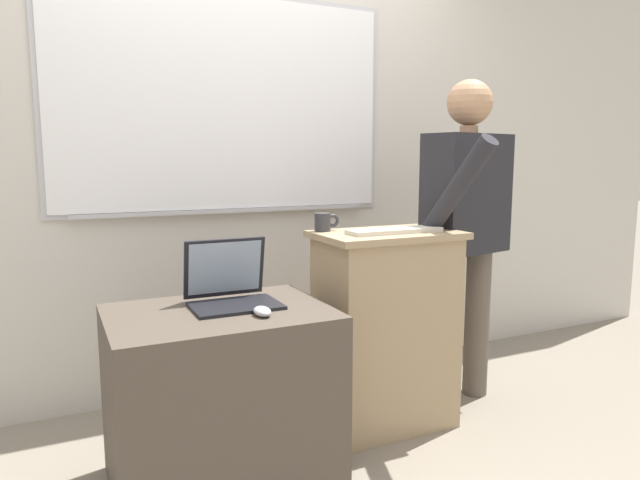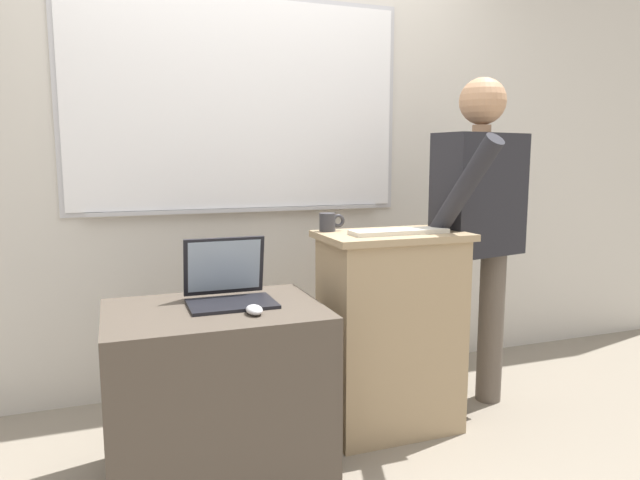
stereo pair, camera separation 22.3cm
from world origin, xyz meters
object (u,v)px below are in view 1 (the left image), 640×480
object	(u,v)px
lectern_podium	(385,329)
laptop	(230,285)
side_desk	(221,397)
coffee_mug	(324,222)
computer_mouse_by_laptop	(262,311)
wireless_keyboard	(395,231)
person_presenter	(466,218)

from	to	relation	value
lectern_podium	laptop	world-z (taller)	laptop
lectern_podium	side_desk	bearing A→B (deg)	-169.81
lectern_podium	coffee_mug	world-z (taller)	coffee_mug
lectern_podium	computer_mouse_by_laptop	size ratio (longest dim) A/B	9.33
wireless_keyboard	laptop	bearing A→B (deg)	-179.35
lectern_podium	side_desk	size ratio (longest dim) A/B	1.13
side_desk	wireless_keyboard	world-z (taller)	wireless_keyboard
wireless_keyboard	computer_mouse_by_laptop	distance (m)	0.80
lectern_podium	coffee_mug	distance (m)	0.58
wireless_keyboard	computer_mouse_by_laptop	bearing A→B (deg)	-161.67
laptop	person_presenter	bearing A→B (deg)	5.43
laptop	lectern_podium	bearing A→B (deg)	4.54
lectern_podium	computer_mouse_by_laptop	bearing A→B (deg)	-157.83
lectern_podium	wireless_keyboard	bearing A→B (deg)	-82.10
person_presenter	coffee_mug	world-z (taller)	person_presenter
laptop	coffee_mug	xyz separation A→B (m)	(0.51, 0.20, 0.21)
wireless_keyboard	computer_mouse_by_laptop	xyz separation A→B (m)	(-0.72, -0.24, -0.23)
laptop	computer_mouse_by_laptop	xyz separation A→B (m)	(0.05, -0.23, -0.06)
computer_mouse_by_laptop	side_desk	bearing A→B (deg)	131.42
lectern_podium	wireless_keyboard	world-z (taller)	wireless_keyboard
lectern_podium	wireless_keyboard	xyz separation A→B (m)	(0.01, -0.05, 0.47)
laptop	wireless_keyboard	distance (m)	0.80
side_desk	coffee_mug	size ratio (longest dim) A/B	6.74
side_desk	wireless_keyboard	xyz separation A→B (m)	(0.85, 0.10, 0.60)
person_presenter	computer_mouse_by_laptop	bearing A→B (deg)	-175.71
lectern_podium	laptop	bearing A→B (deg)	-175.46
side_desk	wireless_keyboard	distance (m)	1.04
person_presenter	laptop	world-z (taller)	person_presenter
lectern_podium	side_desk	distance (m)	0.86
person_presenter	laptop	size ratio (longest dim) A/B	4.91
laptop	coffee_mug	world-z (taller)	coffee_mug
lectern_podium	wireless_keyboard	distance (m)	0.48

